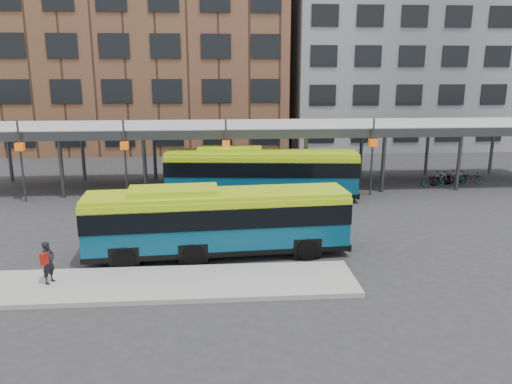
# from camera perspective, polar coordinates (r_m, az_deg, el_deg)

# --- Properties ---
(ground) EXTENTS (120.00, 120.00, 0.00)m
(ground) POSITION_cam_1_polar(r_m,az_deg,el_deg) (21.77, 5.15, -6.91)
(ground) COLOR #28282B
(ground) RESTS_ON ground
(boarding_island) EXTENTS (14.00, 3.00, 0.18)m
(boarding_island) POSITION_cam_1_polar(r_m,az_deg,el_deg) (18.79, -10.32, -10.28)
(boarding_island) COLOR gray
(boarding_island) RESTS_ON ground
(canopy) EXTENTS (40.00, 6.53, 4.80)m
(canopy) POSITION_cam_1_polar(r_m,az_deg,el_deg) (33.32, 1.55, 7.34)
(canopy) COLOR #999B9E
(canopy) RESTS_ON ground
(building_brick) EXTENTS (26.00, 14.00, 22.00)m
(building_brick) POSITION_cam_1_polar(r_m,az_deg,el_deg) (52.56, -12.06, 17.21)
(building_brick) COLOR brown
(building_brick) RESTS_ON ground
(building_grey) EXTENTS (24.00, 14.00, 20.00)m
(building_grey) POSITION_cam_1_polar(r_m,az_deg,el_deg) (55.63, 16.75, 15.71)
(building_grey) COLOR slate
(building_grey) RESTS_ON ground
(bus_front) EXTENTS (11.01, 3.01, 3.00)m
(bus_front) POSITION_cam_1_polar(r_m,az_deg,el_deg) (21.00, -4.49, -3.18)
(bus_front) COLOR navy
(bus_front) RESTS_ON ground
(bus_rear) EXTENTS (11.64, 3.55, 3.16)m
(bus_rear) POSITION_cam_1_polar(r_m,az_deg,el_deg) (30.16, 0.54, 2.30)
(bus_rear) COLOR navy
(bus_rear) RESTS_ON ground
(pedestrian) EXTENTS (0.55, 0.67, 1.57)m
(pedestrian) POSITION_cam_1_polar(r_m,az_deg,el_deg) (19.54, -22.66, -7.41)
(pedestrian) COLOR black
(pedestrian) RESTS_ON boarding_island
(bike_rack) EXTENTS (4.69, 1.57, 0.99)m
(bike_rack) POSITION_cam_1_polar(r_m,az_deg,el_deg) (36.49, 21.29, 1.49)
(bike_rack) COLOR slate
(bike_rack) RESTS_ON ground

